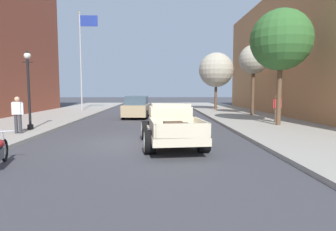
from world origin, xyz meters
name	(u,v)px	position (x,y,z in m)	size (l,w,h in m)	color
ground_plane	(139,143)	(0.00, 0.00, 0.00)	(140.00, 140.00, 0.00)	#3D3D42
sidewalk_right	(318,140)	(7.25, 0.00, 0.07)	(5.50, 64.00, 0.15)	#9E998E
hotrod_truck_cream	(170,125)	(1.24, -0.31, 0.75)	(2.47, 5.04, 1.58)	beige
car_background_tan	(137,108)	(-0.86, 10.22, 0.77)	(2.05, 4.39, 1.65)	tan
pedestrian_sidewalk_left	(18,113)	(-5.52, 1.63, 1.09)	(0.53, 0.22, 1.65)	#333338
pedestrian_sidewalk_right	(277,107)	(7.87, 5.46, 1.09)	(0.53, 0.22, 1.65)	brown
street_lamp_near	(29,84)	(-5.57, 2.93, 2.39)	(0.50, 0.32, 3.85)	black
flagpole	(83,51)	(-6.33, 15.99, 5.77)	(1.74, 0.16, 9.16)	#B2B2B7
street_tree_nearest	(281,40)	(7.45, 4.31, 4.79)	(3.30, 3.30, 6.31)	brown
street_tree_second	(254,60)	(8.10, 10.63, 4.39)	(2.23, 2.23, 5.41)	brown
street_tree_third	(216,70)	(6.43, 16.69, 4.05)	(3.37, 3.37, 5.60)	brown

